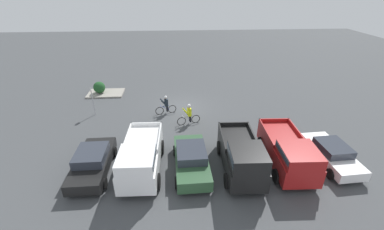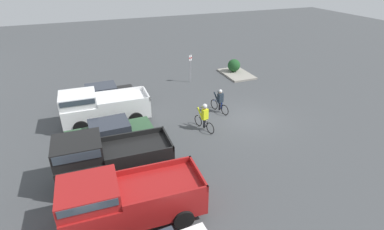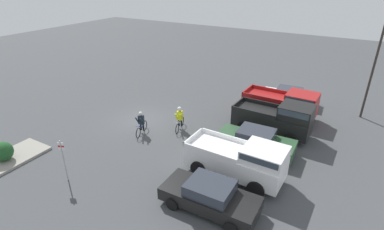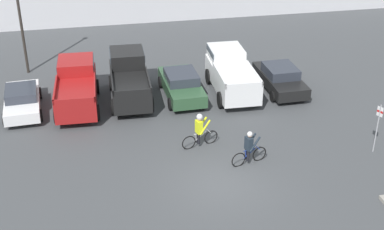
{
  "view_description": "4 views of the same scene",
  "coord_description": "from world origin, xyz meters",
  "px_view_note": "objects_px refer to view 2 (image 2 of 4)",
  "views": [
    {
      "loc": [
        0.64,
        20.36,
        9.73
      ],
      "look_at": [
        -0.45,
        3.97,
        1.2
      ],
      "focal_mm": 24.0,
      "sensor_mm": 36.0,
      "label": 1
    },
    {
      "loc": [
        -14.44,
        9.45,
        8.95
      ],
      "look_at": [
        -0.45,
        3.97,
        1.2
      ],
      "focal_mm": 28.0,
      "sensor_mm": 36.0,
      "label": 2
    },
    {
      "loc": [
        15.0,
        12.9,
        9.79
      ],
      "look_at": [
        -0.45,
        3.97,
        1.2
      ],
      "focal_mm": 28.0,
      "sensor_mm": 36.0,
      "label": 3
    },
    {
      "loc": [
        -4.9,
        -17.66,
        12.7
      ],
      "look_at": [
        -0.45,
        3.97,
        1.2
      ],
      "focal_mm": 50.0,
      "sensor_mm": 36.0,
      "label": 4
    }
  ],
  "objects_px": {
    "pickup_truck_2": "(100,107)",
    "sedan_2": "(102,95)",
    "pickup_truck_1": "(106,158)",
    "pickup_truck_0": "(125,199)",
    "fire_lane_sign": "(190,65)",
    "sedan_1": "(110,134)",
    "shrub": "(234,65)",
    "cyclist_0": "(220,101)",
    "cyclist_1": "(204,116)"
  },
  "relations": [
    {
      "from": "pickup_truck_2",
      "to": "sedan_2",
      "type": "bearing_deg",
      "value": -7.08
    },
    {
      "from": "sedan_2",
      "to": "shrub",
      "type": "relative_size",
      "value": 4.04
    },
    {
      "from": "pickup_truck_2",
      "to": "sedan_1",
      "type": "bearing_deg",
      "value": -176.69
    },
    {
      "from": "cyclist_1",
      "to": "sedan_1",
      "type": "bearing_deg",
      "value": 88.24
    },
    {
      "from": "sedan_1",
      "to": "pickup_truck_2",
      "type": "relative_size",
      "value": 0.89
    },
    {
      "from": "pickup_truck_1",
      "to": "sedan_1",
      "type": "xyz_separation_m",
      "value": [
        2.79,
        -0.49,
        -0.46
      ]
    },
    {
      "from": "pickup_truck_0",
      "to": "pickup_truck_1",
      "type": "height_order",
      "value": "pickup_truck_1"
    },
    {
      "from": "sedan_1",
      "to": "fire_lane_sign",
      "type": "xyz_separation_m",
      "value": [
        7.46,
        -7.47,
        0.7
      ]
    },
    {
      "from": "cyclist_0",
      "to": "fire_lane_sign",
      "type": "bearing_deg",
      "value": -1.9
    },
    {
      "from": "fire_lane_sign",
      "to": "shrub",
      "type": "relative_size",
      "value": 2.14
    },
    {
      "from": "pickup_truck_0",
      "to": "fire_lane_sign",
      "type": "bearing_deg",
      "value": -30.38
    },
    {
      "from": "sedan_1",
      "to": "cyclist_1",
      "type": "bearing_deg",
      "value": -91.76
    },
    {
      "from": "pickup_truck_2",
      "to": "cyclist_0",
      "type": "xyz_separation_m",
      "value": [
        -1.19,
        -7.44,
        -0.35
      ]
    },
    {
      "from": "pickup_truck_0",
      "to": "sedan_1",
      "type": "xyz_separation_m",
      "value": [
        5.59,
        -0.18,
        -0.37
      ]
    },
    {
      "from": "sedan_2",
      "to": "cyclist_0",
      "type": "xyz_separation_m",
      "value": [
        -3.98,
        -7.1,
        0.09
      ]
    },
    {
      "from": "sedan_1",
      "to": "shrub",
      "type": "xyz_separation_m",
      "value": [
        8.14,
        -11.87,
        -0.03
      ]
    },
    {
      "from": "pickup_truck_1",
      "to": "sedan_2",
      "type": "xyz_separation_m",
      "value": [
        8.39,
        -0.68,
        -0.49
      ]
    },
    {
      "from": "pickup_truck_1",
      "to": "cyclist_0",
      "type": "distance_m",
      "value": 8.94
    },
    {
      "from": "pickup_truck_2",
      "to": "cyclist_1",
      "type": "bearing_deg",
      "value": -118.13
    },
    {
      "from": "fire_lane_sign",
      "to": "shrub",
      "type": "height_order",
      "value": "fire_lane_sign"
    },
    {
      "from": "pickup_truck_1",
      "to": "sedan_2",
      "type": "height_order",
      "value": "pickup_truck_1"
    },
    {
      "from": "sedan_1",
      "to": "shrub",
      "type": "bearing_deg",
      "value": -55.56
    },
    {
      "from": "pickup_truck_2",
      "to": "sedan_2",
      "type": "xyz_separation_m",
      "value": [
        2.79,
        -0.35,
        -0.44
      ]
    },
    {
      "from": "pickup_truck_0",
      "to": "pickup_truck_1",
      "type": "bearing_deg",
      "value": 6.44
    },
    {
      "from": "cyclist_1",
      "to": "sedan_2",
      "type": "bearing_deg",
      "value": 42.14
    },
    {
      "from": "pickup_truck_1",
      "to": "sedan_2",
      "type": "bearing_deg",
      "value": -4.61
    },
    {
      "from": "sedan_1",
      "to": "cyclist_1",
      "type": "relative_size",
      "value": 2.55
    },
    {
      "from": "cyclist_0",
      "to": "pickup_truck_2",
      "type": "bearing_deg",
      "value": 80.9
    },
    {
      "from": "cyclist_0",
      "to": "pickup_truck_0",
      "type": "bearing_deg",
      "value": 134.02
    },
    {
      "from": "pickup_truck_0",
      "to": "sedan_2",
      "type": "relative_size",
      "value": 1.17
    },
    {
      "from": "pickup_truck_0",
      "to": "cyclist_1",
      "type": "height_order",
      "value": "pickup_truck_0"
    },
    {
      "from": "shrub",
      "to": "fire_lane_sign",
      "type": "bearing_deg",
      "value": 98.76
    },
    {
      "from": "cyclist_1",
      "to": "shrub",
      "type": "xyz_separation_m",
      "value": [
        8.3,
        -6.47,
        -0.18
      ]
    },
    {
      "from": "sedan_1",
      "to": "fire_lane_sign",
      "type": "distance_m",
      "value": 10.58
    },
    {
      "from": "pickup_truck_1",
      "to": "sedan_2",
      "type": "relative_size",
      "value": 1.12
    },
    {
      "from": "pickup_truck_2",
      "to": "fire_lane_sign",
      "type": "xyz_separation_m",
      "value": [
        4.65,
        -7.64,
        0.29
      ]
    },
    {
      "from": "pickup_truck_1",
      "to": "pickup_truck_2",
      "type": "xyz_separation_m",
      "value": [
        5.6,
        -0.33,
        -0.05
      ]
    },
    {
      "from": "pickup_truck_2",
      "to": "fire_lane_sign",
      "type": "bearing_deg",
      "value": -58.65
    },
    {
      "from": "pickup_truck_0",
      "to": "fire_lane_sign",
      "type": "xyz_separation_m",
      "value": [
        13.05,
        -7.65,
        0.33
      ]
    },
    {
      "from": "pickup_truck_2",
      "to": "sedan_2",
      "type": "height_order",
      "value": "pickup_truck_2"
    },
    {
      "from": "pickup_truck_1",
      "to": "pickup_truck_2",
      "type": "height_order",
      "value": "pickup_truck_1"
    },
    {
      "from": "pickup_truck_1",
      "to": "fire_lane_sign",
      "type": "height_order",
      "value": "fire_lane_sign"
    },
    {
      "from": "sedan_1",
      "to": "shrub",
      "type": "distance_m",
      "value": 14.39
    },
    {
      "from": "sedan_1",
      "to": "pickup_truck_2",
      "type": "bearing_deg",
      "value": 3.31
    },
    {
      "from": "cyclist_0",
      "to": "cyclist_1",
      "type": "xyz_separation_m",
      "value": [
        -1.78,
        1.88,
        0.09
      ]
    },
    {
      "from": "pickup_truck_0",
      "to": "pickup_truck_2",
      "type": "distance_m",
      "value": 8.4
    },
    {
      "from": "pickup_truck_1",
      "to": "cyclist_0",
      "type": "height_order",
      "value": "pickup_truck_1"
    },
    {
      "from": "sedan_2",
      "to": "shrub",
      "type": "distance_m",
      "value": 11.96
    },
    {
      "from": "cyclist_1",
      "to": "fire_lane_sign",
      "type": "xyz_separation_m",
      "value": [
        7.63,
        -2.07,
        0.55
      ]
    },
    {
      "from": "cyclist_0",
      "to": "shrub",
      "type": "distance_m",
      "value": 7.97
    }
  ]
}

